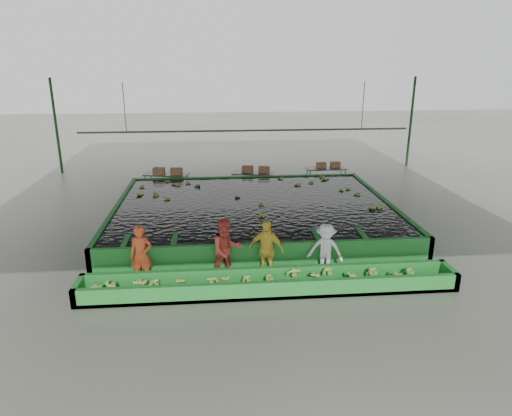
{
  "coord_description": "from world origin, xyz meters",
  "views": [
    {
      "loc": [
        -1.34,
        -14.37,
        5.87
      ],
      "look_at": [
        0.0,
        0.5,
        1.0
      ],
      "focal_mm": 32.0,
      "sensor_mm": 36.0,
      "label": 1
    }
  ],
  "objects": [
    {
      "name": "ground",
      "position": [
        0.0,
        0.0,
        0.0
      ],
      "size": [
        80.0,
        80.0,
        0.0
      ],
      "primitive_type": "plane",
      "color": "slate",
      "rests_on": "ground"
    },
    {
      "name": "box_stack_right",
      "position": [
        4.11,
        6.94,
        0.87
      ],
      "size": [
        1.18,
        0.41,
        0.25
      ],
      "primitive_type": null,
      "rotation": [
        0.0,
        0.0,
        0.08
      ],
      "color": "#956140",
      "rests_on": "packing_table_right"
    },
    {
      "name": "packing_table_left",
      "position": [
        -3.61,
        6.18,
        0.45
      ],
      "size": [
        2.13,
        1.29,
        0.91
      ],
      "primitive_type": null,
      "rotation": [
        0.0,
        0.0,
        -0.26
      ],
      "color": "#59605B",
      "rests_on": "ground"
    },
    {
      "name": "shed_roof",
      "position": [
        0.0,
        0.0,
        5.0
      ],
      "size": [
        20.0,
        22.0,
        0.04
      ],
      "primitive_type": "cube",
      "color": "gray",
      "rests_on": "shed_posts"
    },
    {
      "name": "packing_table_right",
      "position": [
        3.99,
        6.87,
        0.44
      ],
      "size": [
        1.93,
        0.8,
        0.87
      ],
      "primitive_type": null,
      "rotation": [
        0.0,
        0.0,
        0.02
      ],
      "color": "#59605B",
      "rests_on": "ground"
    },
    {
      "name": "trough_bananas",
      "position": [
        0.0,
        -3.6,
        0.4
      ],
      "size": [
        9.14,
        0.61,
        0.12
      ],
      "primitive_type": null,
      "color": "#8EAE41",
      "rests_on": "sorting_trough"
    },
    {
      "name": "worker_b",
      "position": [
        -1.12,
        -2.8,
        0.89
      ],
      "size": [
        1.02,
        0.89,
        1.78
      ],
      "primitive_type": "imported",
      "rotation": [
        0.0,
        0.0,
        0.29
      ],
      "color": "#C24033",
      "rests_on": "ground"
    },
    {
      "name": "sorting_trough",
      "position": [
        0.0,
        -3.6,
        0.25
      ],
      "size": [
        10.0,
        1.0,
        0.5
      ],
      "primitive_type": null,
      "color": "#207D2C",
      "rests_on": "ground"
    },
    {
      "name": "box_stack_mid",
      "position": [
        0.51,
        6.28,
        0.87
      ],
      "size": [
        1.32,
        0.68,
        0.27
      ],
      "primitive_type": null,
      "rotation": [
        0.0,
        0.0,
        -0.27
      ],
      "color": "#956140",
      "rests_on": "packing_table_mid"
    },
    {
      "name": "rail_hanger_left",
      "position": [
        -5.0,
        5.0,
        4.0
      ],
      "size": [
        0.04,
        0.04,
        2.0
      ],
      "primitive_type": "cylinder",
      "color": "#59605B",
      "rests_on": "shed_roof"
    },
    {
      "name": "packing_table_mid",
      "position": [
        0.37,
        6.22,
        0.44
      ],
      "size": [
        2.04,
        1.22,
        0.87
      ],
      "primitive_type": null,
      "rotation": [
        0.0,
        0.0,
        -0.25
      ],
      "color": "#59605B",
      "rests_on": "ground"
    },
    {
      "name": "tank_water",
      "position": [
        0.0,
        1.5,
        0.85
      ],
      "size": [
        9.7,
        7.7,
        0.0
      ],
      "primitive_type": "cube",
      "color": "black",
      "rests_on": "flotation_tank"
    },
    {
      "name": "worker_c",
      "position": [
        -0.02,
        -2.8,
        0.86
      ],
      "size": [
        1.09,
        0.76,
        1.71
      ],
      "primitive_type": "imported",
      "rotation": [
        0.0,
        0.0,
        -0.38
      ],
      "color": "yellow",
      "rests_on": "ground"
    },
    {
      "name": "flotation_tank",
      "position": [
        0.0,
        1.5,
        0.45
      ],
      "size": [
        10.0,
        8.0,
        0.9
      ],
      "primitive_type": null,
      "color": "#207D2C",
      "rests_on": "ground"
    },
    {
      "name": "worker_a",
      "position": [
        -3.43,
        -2.8,
        0.83
      ],
      "size": [
        0.61,
        0.41,
        1.65
      ],
      "primitive_type": "imported",
      "rotation": [
        0.0,
        0.0,
        -0.02
      ],
      "color": "#E95529",
      "rests_on": "ground"
    },
    {
      "name": "box_stack_left",
      "position": [
        -3.53,
        6.1,
        0.91
      ],
      "size": [
        1.36,
        0.58,
        0.28
      ],
      "primitive_type": null,
      "rotation": [
        0.0,
        0.0,
        -0.17
      ],
      "color": "#956140",
      "rests_on": "packing_table_left"
    },
    {
      "name": "worker_d",
      "position": [
        1.66,
        -2.8,
        0.78
      ],
      "size": [
        1.15,
        0.91,
        1.55
      ],
      "primitive_type": "imported",
      "rotation": [
        0.0,
        0.0,
        -0.38
      ],
      "color": "white",
      "rests_on": "ground"
    },
    {
      "name": "shed_posts",
      "position": [
        0.0,
        0.0,
        2.5
      ],
      "size": [
        20.0,
        22.0,
        5.0
      ],
      "primitive_type": null,
      "color": "#163918",
      "rests_on": "ground"
    },
    {
      "name": "cableway_rail",
      "position": [
        0.0,
        5.0,
        3.0
      ],
      "size": [
        0.08,
        0.08,
        14.0
      ],
      "primitive_type": "cylinder",
      "color": "#59605B",
      "rests_on": "shed_roof"
    },
    {
      "name": "floating_bananas",
      "position": [
        0.0,
        2.3,
        0.85
      ],
      "size": [
        9.0,
        6.14,
        0.12
      ],
      "primitive_type": null,
      "color": "#8EAE41",
      "rests_on": "tank_water"
    },
    {
      "name": "rail_hanger_right",
      "position": [
        5.0,
        5.0,
        4.0
      ],
      "size": [
        0.04,
        0.04,
        2.0
      ],
      "primitive_type": "cylinder",
      "color": "#59605B",
      "rests_on": "shed_roof"
    }
  ]
}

